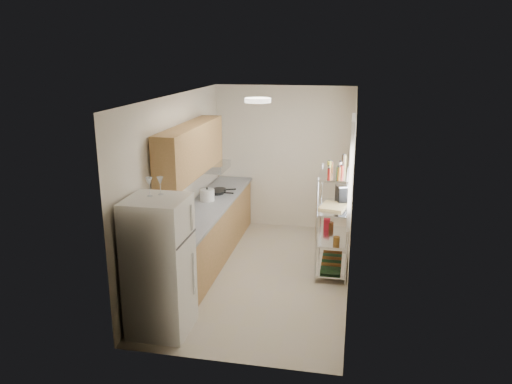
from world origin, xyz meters
TOP-DOWN VIEW (x-y plane):
  - room at (0.00, 0.00)m, footprint 2.52×4.42m
  - counter_run at (-0.92, 0.44)m, footprint 0.63×3.51m
  - upper_cabinets at (-1.05, 0.10)m, footprint 0.33×2.20m
  - range_hood at (-1.00, 0.90)m, footprint 0.50×0.60m
  - window at (1.23, 0.35)m, footprint 0.06×1.00m
  - bakers_rack at (1.00, 0.30)m, footprint 0.45×0.90m
  - ceiling_dome at (0.00, -0.30)m, footprint 0.34×0.34m
  - refrigerator at (-0.87, -1.71)m, footprint 0.67×0.67m
  - wine_glass_a at (-0.96, -1.65)m, footprint 0.08×0.08m
  - wine_glass_b at (-0.87, -1.56)m, footprint 0.07×0.07m
  - rice_cooker at (-0.99, 0.60)m, footprint 0.23×0.23m
  - frying_pan_large at (-0.96, 1.02)m, footprint 0.27×0.27m
  - frying_pan_small at (-0.94, 1.17)m, footprint 0.28×0.28m
  - cutting_board at (1.00, 0.28)m, footprint 0.42×0.50m
  - espresso_machine at (1.11, 0.53)m, footprint 0.22×0.27m
  - storage_bag at (0.90, 0.63)m, footprint 0.10×0.13m

SIDE VIEW (x-z plane):
  - counter_run at x=-0.92m, z-range 0.00..0.90m
  - storage_bag at x=0.90m, z-range 0.56..0.71m
  - refrigerator at x=-0.87m, z-range 0.00..1.62m
  - frying_pan_small at x=-0.94m, z-range 0.90..0.95m
  - frying_pan_large at x=-0.96m, z-range 0.90..0.95m
  - rice_cooker at x=-0.99m, z-range 0.90..1.08m
  - cutting_board at x=1.00m, z-range 1.01..1.04m
  - bakers_rack at x=1.00m, z-range 0.24..1.97m
  - espresso_machine at x=1.11m, z-range 1.01..1.29m
  - room at x=0.00m, z-range -0.01..2.61m
  - range_hood at x=-1.00m, z-range 1.33..1.45m
  - window at x=1.23m, z-range 0.82..2.28m
  - wine_glass_b at x=-0.87m, z-range 1.62..1.83m
  - wine_glass_a at x=-0.96m, z-range 1.62..1.84m
  - upper_cabinets at x=-1.05m, z-range 1.45..2.17m
  - ceiling_dome at x=0.00m, z-range 2.54..2.60m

